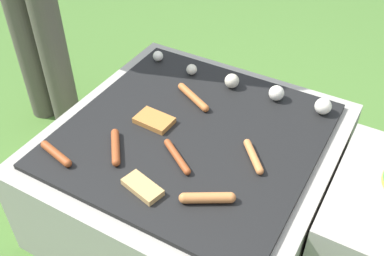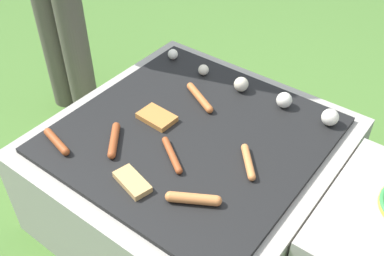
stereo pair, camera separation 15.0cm
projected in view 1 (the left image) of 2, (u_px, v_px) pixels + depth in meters
ground_plane at (192, 210)px, 1.78m from camera, size 14.00×14.00×0.00m
grill at (192, 175)px, 1.65m from camera, size 0.93×0.93×0.41m
sausage_mid_left at (115, 147)px, 1.44m from camera, size 0.11×0.14×0.03m
sausage_back_left at (253, 156)px, 1.41m from camera, size 0.11×0.12×0.02m
sausage_mid_right at (193, 97)px, 1.64m from camera, size 0.17×0.10×0.03m
sausage_front_left at (207, 198)px, 1.27m from camera, size 0.15×0.10×0.03m
sausage_front_center at (177, 156)px, 1.41m from camera, size 0.14×0.10×0.02m
sausage_front_right at (56, 154)px, 1.42m from camera, size 0.15×0.05×0.03m
bread_slice_center at (141, 187)px, 1.31m from camera, size 0.14×0.09×0.02m
bread_slice_left at (154, 120)px, 1.55m from camera, size 0.13×0.09×0.02m
mushroom_row at (255, 87)px, 1.67m from camera, size 0.74×0.07×0.06m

